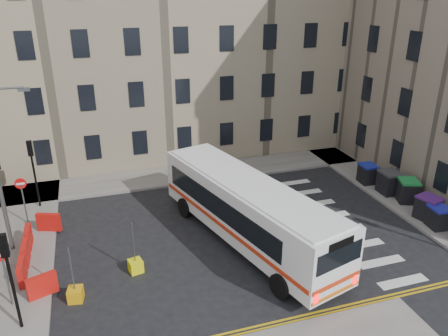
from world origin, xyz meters
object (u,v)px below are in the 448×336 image
bus (247,208)px  wheelie_bin_d (389,182)px  wheelie_bin_a (438,217)px  wheelie_bin_e (367,174)px  wheelie_bin_b (428,208)px  bollard_chevron (76,294)px  bollard_yellow (136,266)px  wheelie_bin_c (407,190)px

bus → wheelie_bin_d: bus is taller
wheelie_bin_a → wheelie_bin_e: 6.21m
wheelie_bin_e → wheelie_bin_a: bearing=-84.5°
wheelie_bin_b → bollard_chevron: bearing=167.7°
wheelie_bin_a → bollard_yellow: (-16.08, 1.13, -0.46)m
bus → wheelie_bin_c: 10.89m
wheelie_bin_b → wheelie_bin_e: (-0.31, 5.27, -0.04)m
bus → wheelie_bin_b: (10.41, -1.08, -1.10)m
wheelie_bin_e → bollard_chevron: 19.63m
bus → wheelie_bin_c: size_ratio=7.97×
wheelie_bin_e → wheelie_bin_d: bearing=-74.9°
wheelie_bin_d → wheelie_bin_a: bearing=-90.4°
wheelie_bin_b → wheelie_bin_c: wheelie_bin_c is taller
wheelie_bin_e → bollard_yellow: 16.71m
wheelie_bin_b → wheelie_bin_e: size_ratio=1.15×
wheelie_bin_a → wheelie_bin_d: size_ratio=0.84×
wheelie_bin_e → bollard_yellow: wheelie_bin_e is taller
wheelie_bin_d → bollard_yellow: (-16.26, -3.30, -0.58)m
wheelie_bin_b → wheelie_bin_d: wheelie_bin_d is taller
wheelie_bin_a → wheelie_bin_d: 4.44m
bus → wheelie_bin_d: (10.46, 2.41, -1.05)m
wheelie_bin_e → bollard_yellow: bearing=-158.4°
wheelie_bin_e → bollard_yellow: (-15.91, -5.07, -0.49)m
wheelie_bin_b → wheelie_bin_a: bearing=-113.7°
wheelie_bin_c → wheelie_bin_d: bearing=124.5°
bus → wheelie_bin_a: size_ratio=10.40×
bus → wheelie_bin_a: bearing=-26.7°
bollard_yellow → wheelie_bin_e: bearing=17.7°
bus → wheelie_bin_e: bus is taller
wheelie_bin_a → wheelie_bin_c: wheelie_bin_c is taller
wheelie_bin_d → wheelie_bin_e: bearing=103.2°
wheelie_bin_c → wheelie_bin_e: bearing=123.1°
bus → wheelie_bin_d: size_ratio=8.72×
wheelie_bin_a → wheelie_bin_c: 3.17m
wheelie_bin_a → bollard_yellow: wheelie_bin_a is taller
bollard_yellow → wheelie_bin_a: bearing=-4.0°
bus → bollard_yellow: bus is taller
wheelie_bin_b → bollard_chevron: size_ratio=2.44×
bus → bollard_chevron: (-8.46, -2.17, -1.63)m
wheelie_bin_a → wheelie_bin_c: size_ratio=0.77×
wheelie_bin_c → bollard_chevron: (-19.24, -3.27, -0.56)m
bollard_chevron → bollard_yellow: bearing=25.6°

